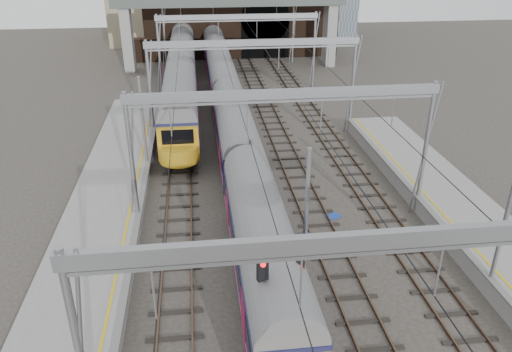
{
  "coord_description": "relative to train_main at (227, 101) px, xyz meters",
  "views": [
    {
      "loc": [
        -4.59,
        -16.89,
        14.96
      ],
      "look_at": [
        -1.4,
        9.08,
        2.4
      ],
      "focal_mm": 35.0,
      "sensor_mm": 36.0,
      "label": 1
    }
  ],
  "objects": [
    {
      "name": "equip_cover_a",
      "position": [
        5.08,
        -16.18,
        -2.32
      ],
      "size": [
        0.92,
        0.8,
        0.09
      ],
      "primitive_type": "cube",
      "rotation": [
        0.0,
        0.0,
        0.43
      ],
      "color": "#173CB2",
      "rests_on": "ground"
    },
    {
      "name": "equip_cover_c",
      "position": [
        2.88,
        -18.32,
        -2.31
      ],
      "size": [
        1.14,
        0.96,
        0.11
      ],
      "primitive_type": "cube",
      "rotation": [
        0.0,
        0.0,
        0.33
      ],
      "color": "#173CB2",
      "rests_on": "ground"
    },
    {
      "name": "tracks",
      "position": [
        2.0,
        -9.13,
        -2.34
      ],
      "size": [
        14.4,
        80.0,
        0.22
      ],
      "color": "#4C3828",
      "rests_on": "ground"
    },
    {
      "name": "overhead_line",
      "position": [
        2.0,
        -2.64,
        4.2
      ],
      "size": [
        16.8,
        80.0,
        8.0
      ],
      "color": "gray",
      "rests_on": "ground"
    },
    {
      "name": "signal_near_centre",
      "position": [
        0.84,
        -26.24,
        0.43
      ],
      "size": [
        0.32,
        0.45,
        4.37
      ],
      "rotation": [
        0.0,
        0.0,
        -0.05
      ],
      "color": "black",
      "rests_on": "ground"
    },
    {
      "name": "train_second",
      "position": [
        -4.0,
        15.99,
        0.18
      ],
      "size": [
        2.9,
        50.25,
        4.95
      ],
      "color": "black",
      "rests_on": "ground"
    },
    {
      "name": "equip_cover_b",
      "position": [
        1.16,
        -16.78,
        -2.32
      ],
      "size": [
        0.8,
        0.59,
        0.09
      ],
      "primitive_type": "cube",
      "rotation": [
        0.0,
        0.0,
        0.05
      ],
      "color": "#173CB2",
      "rests_on": "ground"
    },
    {
      "name": "retaining_wall",
      "position": [
        3.4,
        27.8,
        1.97
      ],
      "size": [
        28.0,
        2.75,
        9.0
      ],
      "color": "#301F15",
      "rests_on": "ground"
    },
    {
      "name": "signal_near_left",
      "position": [
        -0.69,
        -27.31,
        1.02
      ],
      "size": [
        0.42,
        0.49,
        5.46
      ],
      "rotation": [
        0.0,
        0.0,
        0.36
      ],
      "color": "black",
      "rests_on": "ground"
    },
    {
      "name": "overbridge",
      "position": [
        2.0,
        21.87,
        4.9
      ],
      "size": [
        28.0,
        3.0,
        9.25
      ],
      "color": "gray",
      "rests_on": "ground"
    },
    {
      "name": "ground",
      "position": [
        2.0,
        -24.13,
        -2.36
      ],
      "size": [
        160.0,
        160.0,
        0.0
      ],
      "primitive_type": "plane",
      "color": "#38332D",
      "rests_on": "ground"
    },
    {
      "name": "train_main",
      "position": [
        0.0,
        0.0,
        0.0
      ],
      "size": [
        2.6,
        60.07,
        4.53
      ],
      "color": "black",
      "rests_on": "ground"
    },
    {
      "name": "platform_left",
      "position": [
        -8.18,
        -21.63,
        -1.81
      ],
      "size": [
        4.32,
        55.0,
        1.12
      ],
      "color": "gray",
      "rests_on": "ground"
    }
  ]
}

